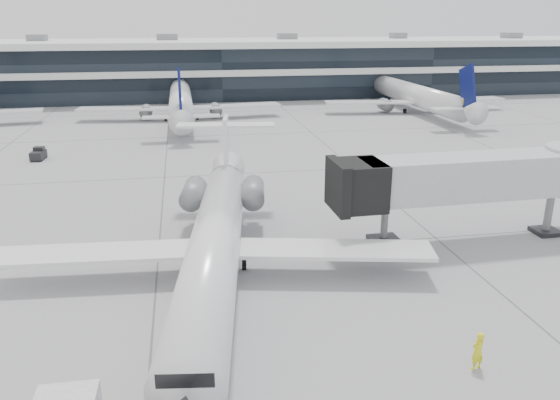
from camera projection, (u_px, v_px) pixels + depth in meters
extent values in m
plane|color=gray|center=(303.00, 247.00, 38.46)|extent=(220.00, 220.00, 0.00)
cube|color=black|center=(218.00, 71.00, 113.44)|extent=(170.00, 22.00, 10.00)
cylinder|color=white|center=(214.00, 247.00, 32.12)|extent=(6.68, 26.88, 3.01)
cone|color=white|center=(228.00, 173.00, 46.37)|extent=(3.32, 3.92, 2.86)
cube|color=white|center=(97.00, 253.00, 33.15)|extent=(12.42, 3.74, 0.24)
cube|color=white|center=(333.00, 250.00, 33.69)|extent=(12.58, 5.37, 0.24)
cylinder|color=slate|center=(193.00, 193.00, 40.55)|extent=(2.18, 3.98, 1.67)
cylinder|color=slate|center=(253.00, 192.00, 40.71)|extent=(2.18, 3.98, 1.67)
cube|color=white|center=(226.00, 147.00, 44.99)|extent=(0.71, 2.91, 5.01)
cube|color=white|center=(226.00, 125.00, 44.85)|extent=(8.18, 2.88, 0.18)
cylinder|color=black|center=(197.00, 397.00, 22.80)|extent=(0.28, 0.65, 0.62)
cylinder|color=black|center=(192.00, 265.00, 34.86)|extent=(0.36, 0.74, 0.71)
cylinder|color=black|center=(244.00, 264.00, 34.99)|extent=(0.36, 0.74, 0.71)
cube|color=#BBBDC0|center=(470.00, 176.00, 38.14)|extent=(15.87, 3.60, 2.93)
cube|color=black|center=(360.00, 185.00, 36.60)|extent=(3.03, 3.69, 3.16)
cylinder|color=slate|center=(384.00, 227.00, 37.97)|extent=(0.50, 0.50, 3.16)
cube|color=black|center=(383.00, 242.00, 38.35)|extent=(2.07, 1.63, 0.79)
cylinder|color=slate|center=(549.00, 212.00, 40.45)|extent=(0.56, 0.56, 3.38)
imported|color=yellow|center=(478.00, 351.00, 24.85)|extent=(0.80, 0.65, 1.91)
cone|color=#E7480C|center=(186.00, 187.00, 51.39)|extent=(0.33, 0.33, 0.51)
cube|color=#E7480C|center=(187.00, 189.00, 51.47)|extent=(0.45, 0.45, 0.03)
cube|color=black|center=(38.00, 155.00, 62.20)|extent=(1.52, 2.33, 0.90)
cube|color=black|center=(39.00, 149.00, 62.48)|extent=(1.19, 1.01, 0.50)
cylinder|color=black|center=(36.00, 156.00, 63.02)|extent=(0.22, 0.46, 0.44)
cylinder|color=black|center=(46.00, 156.00, 63.11)|extent=(0.22, 0.46, 0.44)
cylinder|color=black|center=(31.00, 160.00, 61.50)|extent=(0.22, 0.46, 0.44)
cylinder|color=black|center=(41.00, 159.00, 61.59)|extent=(0.22, 0.46, 0.44)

